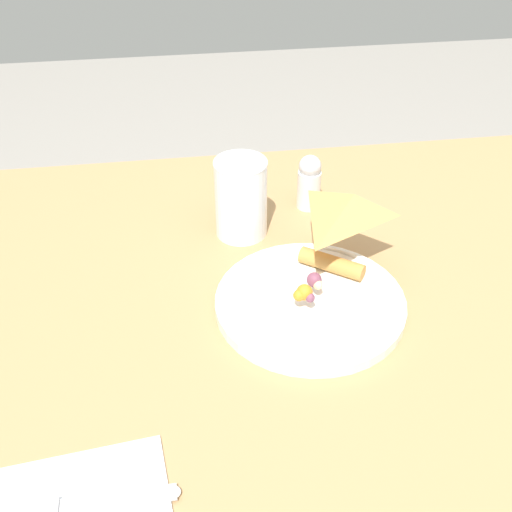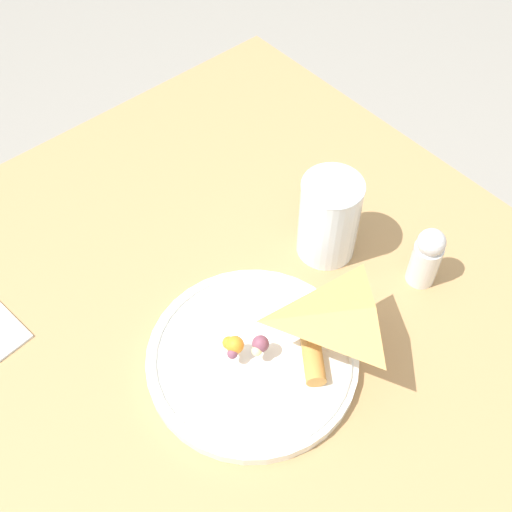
# 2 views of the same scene
# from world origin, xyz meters

# --- Properties ---
(dining_table) EXTENTS (1.20, 0.87, 0.71)m
(dining_table) POSITION_xyz_m (0.00, 0.00, 0.62)
(dining_table) COLOR #A87F51
(dining_table) RESTS_ON ground_plane
(plate_pizza) EXTENTS (0.26, 0.26, 0.05)m
(plate_pizza) POSITION_xyz_m (-0.08, -0.02, 0.72)
(plate_pizza) COLOR white
(plate_pizza) RESTS_ON dining_table
(milk_glass) EXTENTS (0.08, 0.08, 0.13)m
(milk_glass) POSITION_xyz_m (-0.16, 0.17, 0.76)
(milk_glass) COLOR white
(milk_glass) RESTS_ON dining_table
(napkin_folded) EXTENTS (0.18, 0.15, 0.00)m
(napkin_folded) POSITION_xyz_m (-0.37, -0.28, 0.71)
(napkin_folded) COLOR silver
(napkin_folded) RESTS_ON dining_table
(butter_knife) EXTENTS (0.19, 0.02, 0.01)m
(butter_knife) POSITION_xyz_m (-0.38, -0.28, 0.71)
(butter_knife) COLOR #B2B2B7
(butter_knife) RESTS_ON napkin_folded
(salt_shaker) EXTENTS (0.04, 0.04, 0.09)m
(salt_shaker) POSITION_xyz_m (-0.04, 0.23, 0.75)
(salt_shaker) COLOR silver
(salt_shaker) RESTS_ON dining_table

